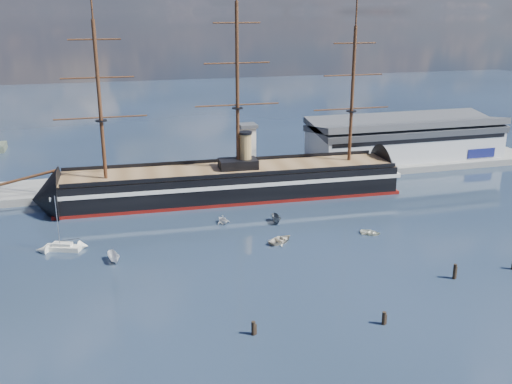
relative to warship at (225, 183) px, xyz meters
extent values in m
plane|color=#192430|center=(6.89, -20.00, -4.04)|extent=(600.00, 600.00, 0.00)
cube|color=slate|center=(16.89, 16.00, -4.04)|extent=(180.00, 18.00, 2.00)
cube|color=#B7BABC|center=(64.89, 20.00, 2.96)|extent=(62.00, 20.00, 10.00)
cube|color=#3F4247|center=(64.89, 20.00, 8.56)|extent=(63.00, 21.00, 2.00)
cube|color=silver|center=(9.89, 13.00, 4.96)|extent=(4.00, 4.00, 14.00)
cube|color=#3F4247|center=(9.89, 13.00, 12.46)|extent=(5.00, 5.00, 1.00)
cube|color=black|center=(1.73, 0.00, -0.04)|extent=(88.66, 20.16, 7.00)
cube|color=silver|center=(1.73, 0.00, 1.16)|extent=(90.67, 20.50, 1.00)
cube|color=#670F0B|center=(1.73, 0.00, -3.69)|extent=(90.67, 20.46, 0.90)
cone|color=black|center=(-44.77, 0.00, -0.34)|extent=(14.73, 16.33, 15.68)
cone|color=black|center=(48.23, 0.00, -0.34)|extent=(11.73, 16.18, 15.68)
cube|color=brown|center=(1.73, 0.00, 3.56)|extent=(88.60, 18.88, 0.40)
cube|color=black|center=(3.73, 0.00, 4.96)|extent=(10.27, 6.47, 2.50)
cylinder|color=#AC894F|center=(5.73, 0.00, 8.46)|extent=(3.20, 3.20, 9.00)
cylinder|color=#381E0F|center=(-50.27, 0.00, 4.96)|extent=(17.77, 1.54, 4.43)
cylinder|color=#381E0F|center=(-30.27, 0.00, 22.76)|extent=(0.90, 0.90, 38.00)
cylinder|color=#381E0F|center=(3.73, 0.00, 24.76)|extent=(0.90, 0.90, 42.00)
cylinder|color=#381E0F|center=(35.73, 0.00, 21.76)|extent=(0.90, 0.90, 36.00)
cube|color=silver|center=(-40.39, -25.17, -3.54)|extent=(7.75, 4.84, 1.00)
cube|color=silver|center=(-40.39, -25.17, -2.74)|extent=(4.29, 2.98, 0.80)
cylinder|color=#B2B2B7|center=(-40.89, -25.17, 2.44)|extent=(0.16, 0.16, 10.96)
imported|color=white|center=(-30.43, -34.09, -4.04)|extent=(6.16, 3.34, 2.33)
imported|color=beige|center=(4.55, -33.64, -4.04)|extent=(3.13, 4.04, 1.76)
imported|color=#565E66|center=(7.33, -22.00, -4.04)|extent=(5.80, 2.46, 2.27)
imported|color=silver|center=(-4.84, -18.98, -4.04)|extent=(6.54, 4.33, 2.21)
imported|color=silver|center=(25.16, -34.77, -4.04)|extent=(2.76, 2.85, 1.32)
cylinder|color=black|center=(-11.16, -67.42, -4.04)|extent=(0.64, 0.64, 2.97)
cylinder|color=black|center=(9.51, -70.23, -4.04)|extent=(0.64, 0.64, 2.91)
cylinder|color=black|center=(29.93, -59.19, -4.04)|extent=(0.64, 0.64, 3.64)
camera|label=1|loc=(-32.01, -141.29, 43.28)|focal=40.00mm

